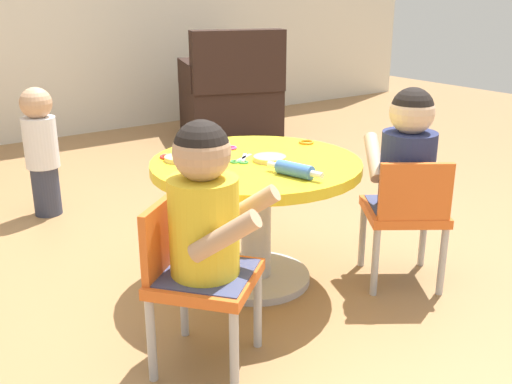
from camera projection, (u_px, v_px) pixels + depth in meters
The scene contains 15 objects.
ground_plane at pixel (256, 280), 2.45m from camera, with size 10.00×10.00×0.00m, color #9E7247.
craft_table at pixel (256, 194), 2.33m from camera, with size 0.81×0.81×0.51m.
child_chair_left at pixel (195, 275), 1.82m from camera, with size 0.42×0.42×0.54m.
seated_child_left at pixel (205, 207), 1.74m from camera, with size 0.43×0.44×0.51m.
child_chair_right at pixel (406, 213), 2.33m from camera, with size 0.42×0.42×0.54m.
seated_child_right at pixel (408, 154), 2.29m from camera, with size 0.42×0.44×0.51m.
armchair_dark at pixel (231, 98), 4.72m from camera, with size 0.90×0.91×0.85m.
toddler_standing at pixel (41, 148), 3.05m from camera, with size 0.17×0.17×0.67m.
rolling_pin at pixel (295, 170), 2.08m from camera, with size 0.09×0.23×0.05m.
craft_scissors at pixel (242, 160), 2.28m from camera, with size 0.14×0.13×0.01m.
playdough_blob_0 at pixel (180, 158), 2.28m from camera, with size 0.12×0.12×0.02m, color #F2CC72.
playdough_blob_1 at pixel (270, 159), 2.28m from camera, with size 0.13×0.13×0.02m, color #F2CC72.
cookie_cutter_0 at pixel (231, 148), 2.45m from camera, with size 0.05×0.05×0.01m, color #D83FA5.
cookie_cutter_1 at pixel (306, 142), 2.54m from camera, with size 0.07×0.07×0.01m, color orange.
cookie_cutter_2 at pixel (168, 157), 2.32m from camera, with size 0.07×0.07×0.01m, color red.
Camera 1 is at (-1.28, -1.79, 1.14)m, focal length 41.82 mm.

